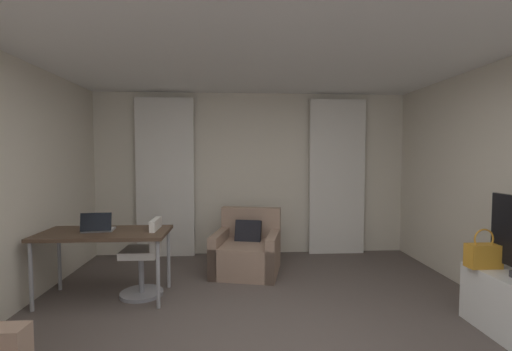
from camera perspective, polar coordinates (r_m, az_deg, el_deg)
The scene contains 9 objects.
wall_window at distance 5.68m, azimuth -0.66°, elevation 0.27°, with size 5.12×0.06×2.60m.
ceiling at distance 2.85m, azimuth 2.57°, elevation 24.54°, with size 5.12×6.12×0.06m, color white.
curtain_left_panel at distance 5.66m, azimuth -14.65°, elevation -0.36°, with size 0.90×0.06×2.50m.
curtain_right_panel at distance 5.79m, azimuth 13.12°, elevation -0.26°, with size 0.90×0.06×2.50m.
armchair at distance 4.89m, azimuth -1.48°, elevation -12.38°, with size 1.02×1.01×0.85m.
desk at distance 4.26m, azimuth -23.53°, elevation -9.20°, with size 1.38×0.68×0.76m.
desk_chair at distance 4.28m, azimuth -17.78°, elevation -13.24°, with size 0.48×0.48×0.88m.
laptop at distance 4.27m, azimuth -24.48°, elevation -7.72°, with size 0.35×0.28×0.22m.
handbag_primary at distance 3.97m, azimuth 33.21°, elevation -10.82°, with size 0.30×0.14×0.37m.
Camera 1 is at (-0.28, -2.64, 1.59)m, focal length 24.41 mm.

